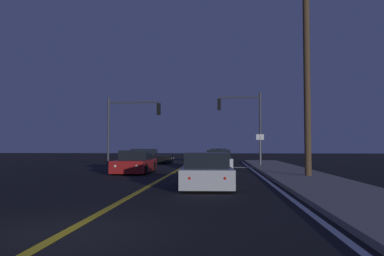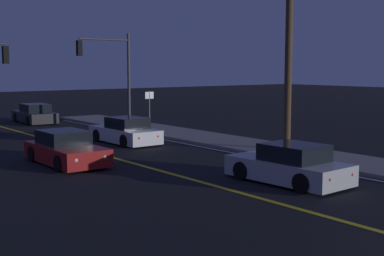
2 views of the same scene
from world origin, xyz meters
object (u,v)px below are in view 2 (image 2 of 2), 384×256
at_px(utility_pole_right, 289,30).
at_px(street_sign_corner, 149,105).
at_px(car_far_approaching_white, 125,132).
at_px(car_lead_oncoming_silver, 289,166).
at_px(car_side_waiting_red, 66,150).
at_px(car_mid_block_charcoal, 35,115).
at_px(traffic_signal_near_right, 111,66).

distance_m(utility_pole_right, street_sign_corner, 10.25).
height_order(car_far_approaching_white, car_lead_oncoming_silver, same).
height_order(car_side_waiting_red, street_sign_corner, street_sign_corner).
xyz_separation_m(car_mid_block_charcoal, traffic_signal_near_right, (2.13, -7.21, 3.33)).
bearing_deg(car_side_waiting_red, street_sign_corner, -142.34).
relative_size(car_far_approaching_white, traffic_signal_near_right, 0.76).
xyz_separation_m(car_far_approaching_white, car_mid_block_charcoal, (-0.02, 12.43, 0.00)).
bearing_deg(street_sign_corner, car_mid_block_charcoal, 106.94).
bearing_deg(utility_pole_right, car_mid_block_charcoal, 102.91).
xyz_separation_m(car_side_waiting_red, utility_pole_right, (9.32, -3.32, 4.94)).
height_order(car_far_approaching_white, street_sign_corner, street_sign_corner).
xyz_separation_m(car_lead_oncoming_silver, street_sign_corner, (3.41, 13.94, 1.10)).
relative_size(car_mid_block_charcoal, car_side_waiting_red, 1.06).
xyz_separation_m(car_far_approaching_white, car_lead_oncoming_silver, (-0.38, -11.52, 0.00)).
distance_m(car_far_approaching_white, car_mid_block_charcoal, 12.43).
distance_m(car_far_approaching_white, street_sign_corner, 4.03).
relative_size(car_far_approaching_white, car_mid_block_charcoal, 0.95).
distance_m(traffic_signal_near_right, utility_pole_right, 12.52).
height_order(car_mid_block_charcoal, utility_pole_right, utility_pole_right).
bearing_deg(car_mid_block_charcoal, car_side_waiting_red, -104.16).
bearing_deg(car_lead_oncoming_silver, car_far_approaching_white, 85.37).
bearing_deg(car_mid_block_charcoal, car_far_approaching_white, -87.24).
relative_size(traffic_signal_near_right, utility_pole_right, 0.55).
bearing_deg(traffic_signal_near_right, utility_pole_right, 100.75).
bearing_deg(utility_pole_right, car_far_approaching_white, 122.41).
xyz_separation_m(traffic_signal_near_right, street_sign_corner, (0.92, -2.80, -2.24)).
bearing_deg(car_mid_block_charcoal, car_lead_oncoming_silver, -88.18).
height_order(car_side_waiting_red, utility_pole_right, utility_pole_right).
bearing_deg(utility_pole_right, car_side_waiting_red, 160.38).
height_order(car_far_approaching_white, car_mid_block_charcoal, same).
distance_m(car_mid_block_charcoal, street_sign_corner, 10.52).
relative_size(car_lead_oncoming_silver, traffic_signal_near_right, 0.73).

